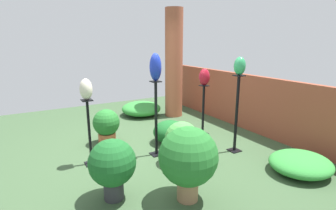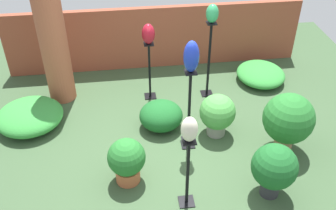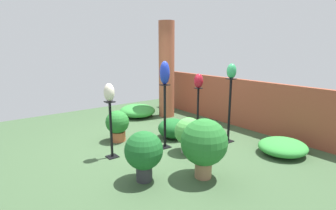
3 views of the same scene
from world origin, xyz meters
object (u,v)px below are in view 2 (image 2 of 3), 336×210
pedestal_jade (209,63)px  pedestal_cobalt (189,114)px  pedestal_ruby (150,74)px  potted_plant_walkway_edge (217,113)px  art_vase_ivory (189,129)px  potted_plant_front_right (127,160)px  brick_pillar (50,26)px  art_vase_ruby (148,34)px  art_vase_jade (212,14)px  art_vase_cobalt (191,57)px  potted_plant_front_left (274,168)px  pedestal_ivory (187,176)px  potted_plant_mid_right (288,120)px

pedestal_jade → pedestal_cobalt: 1.41m
pedestal_ruby → potted_plant_walkway_edge: 1.46m
art_vase_ivory → potted_plant_front_right: bearing=146.0°
brick_pillar → art_vase_ruby: bearing=-7.4°
pedestal_ruby → brick_pillar: bearing=172.6°
art_vase_ivory → potted_plant_walkway_edge: art_vase_ivory is taller
art_vase_jade → art_vase_ruby: bearing=177.2°
art_vase_cobalt → art_vase_ivory: art_vase_cobalt is taller
potted_plant_front_left → potted_plant_front_right: potted_plant_front_left is taller
brick_pillar → pedestal_ruby: brick_pillar is taller
potted_plant_front_right → pedestal_ivory: bearing=-34.0°
art_vase_cobalt → potted_plant_front_right: art_vase_cobalt is taller
art_vase_cobalt → potted_plant_walkway_edge: bearing=24.0°
art_vase_jade → art_vase_ruby: size_ratio=0.90×
potted_plant_mid_right → potted_plant_walkway_edge: bearing=151.3°
brick_pillar → pedestal_jade: (2.54, -0.25, -0.73)m
brick_pillar → potted_plant_front_left: brick_pillar is taller
pedestal_jade → art_vase_ruby: bearing=177.2°
art_vase_ruby → art_vase_cobalt: bearing=-71.8°
art_vase_jade → pedestal_cobalt: bearing=-113.7°
brick_pillar → pedestal_cobalt: bearing=-38.1°
pedestal_ivory → potted_plant_mid_right: pedestal_ivory is taller
art_vase_ruby → potted_plant_front_left: bearing=-61.0°
potted_plant_front_left → brick_pillar: bearing=137.6°
pedestal_ruby → art_vase_ivory: size_ratio=3.25×
art_vase_ruby → potted_plant_front_right: (-0.49, -1.93, -0.84)m
pedestal_cobalt → art_vase_ruby: (-0.44, 1.34, 0.62)m
pedestal_jade → art_vase_cobalt: 1.67m
art_vase_ivory → potted_plant_front_left: 1.34m
art_vase_jade → pedestal_ruby: bearing=177.2°
art_vase_jade → potted_plant_front_right: art_vase_jade is taller
potted_plant_mid_right → potted_plant_front_left: bearing=-121.1°
art_vase_ruby → potted_plant_front_left: art_vase_ruby is taller
pedestal_ruby → art_vase_cobalt: art_vase_cobalt is taller
pedestal_jade → potted_plant_mid_right: bearing=-62.7°
pedestal_ivory → potted_plant_front_left: bearing=0.3°
brick_pillar → art_vase_ivory: 3.16m
pedestal_ivory → potted_plant_walkway_edge: (0.69, 1.29, -0.09)m
pedestal_ivory → potted_plant_front_left: 1.11m
pedestal_jade → pedestal_cobalt: size_ratio=1.06×
pedestal_ruby → potted_plant_front_left: bearing=-61.0°
pedestal_jade → potted_plant_front_right: pedestal_jade is taller
brick_pillar → potted_plant_front_left: 3.98m
art_vase_ivory → potted_plant_mid_right: (1.59, 0.80, -0.66)m
pedestal_cobalt → potted_plant_front_left: size_ratio=1.65×
potted_plant_front_right → potted_plant_walkway_edge: bearing=29.7°
art_vase_ivory → potted_plant_walkway_edge: 1.69m
potted_plant_walkway_edge → potted_plant_front_left: bearing=-72.0°
brick_pillar → pedestal_ruby: (1.53, -0.20, -0.89)m
potted_plant_mid_right → art_vase_cobalt: bearing=168.6°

